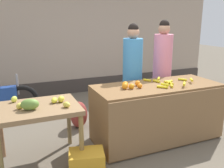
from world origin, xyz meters
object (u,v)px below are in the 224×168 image
vendor_woman_blue_shirt (132,75)px  produce_crate (87,161)px  vendor_woman_pink_shirt (162,71)px  produce_sack (79,115)px

vendor_woman_blue_shirt → produce_crate: 1.79m
vendor_woman_pink_shirt → produce_crate: bearing=-149.1°
vendor_woman_pink_shirt → produce_sack: vendor_woman_pink_shirt is taller
produce_sack → vendor_woman_pink_shirt: bearing=-7.9°
produce_sack → produce_crate: bearing=-101.4°
vendor_woman_blue_shirt → vendor_woman_pink_shirt: vendor_woman_pink_shirt is taller
vendor_woman_pink_shirt → produce_crate: vendor_woman_pink_shirt is taller
vendor_woman_blue_shirt → vendor_woman_pink_shirt: size_ratio=0.97×
vendor_woman_pink_shirt → vendor_woman_blue_shirt: bearing=-178.9°
vendor_woman_blue_shirt → vendor_woman_pink_shirt: bearing=1.1°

